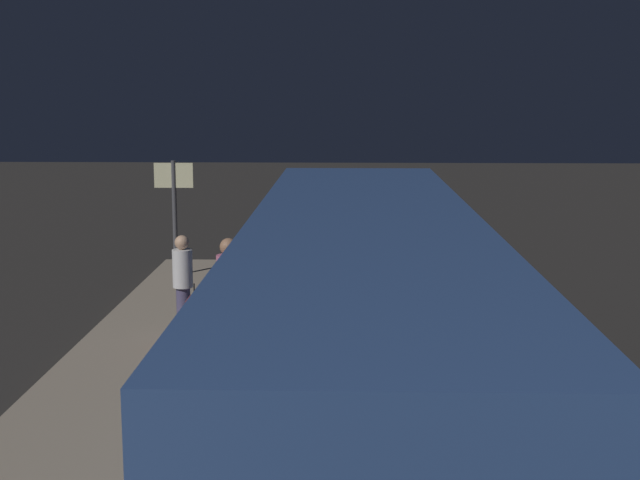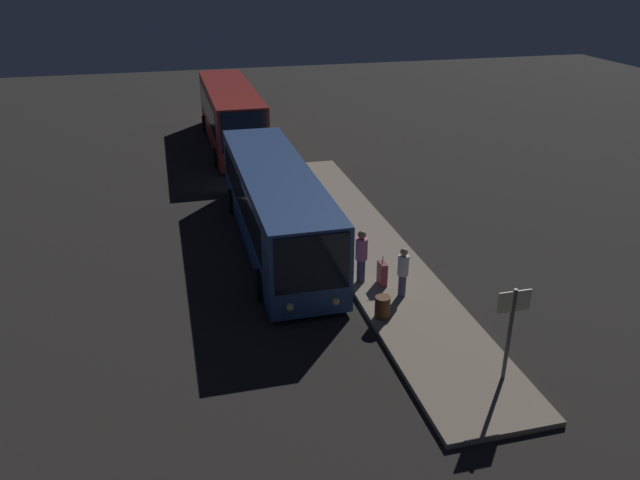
{
  "view_description": "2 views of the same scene",
  "coord_description": "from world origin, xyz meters",
  "px_view_note": "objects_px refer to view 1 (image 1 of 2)",
  "views": [
    {
      "loc": [
        -10.72,
        0.22,
        4.18
      ],
      "look_at": [
        2.8,
        0.62,
        1.87
      ],
      "focal_mm": 50.0,
      "sensor_mm": 36.0,
      "label": 1
    },
    {
      "loc": [
        19.27,
        -3.55,
        9.69
      ],
      "look_at": [
        2.8,
        0.62,
        1.87
      ],
      "focal_mm": 35.0,
      "sensor_mm": 36.0,
      "label": 2
    }
  ],
  "objects_px": {
    "sign_post": "(174,201)",
    "bus_lead": "(364,346)",
    "trash_bin": "(248,298)",
    "passenger_boarding": "(183,278)",
    "suitcase": "(195,321)",
    "passenger_waiting": "(229,290)"
  },
  "relations": [
    {
      "from": "sign_post",
      "to": "bus_lead",
      "type": "bearing_deg",
      "value": -157.83
    },
    {
      "from": "sign_post",
      "to": "trash_bin",
      "type": "xyz_separation_m",
      "value": [
        -3.43,
        -1.95,
        -1.32
      ]
    },
    {
      "from": "passenger_boarding",
      "to": "suitcase",
      "type": "xyz_separation_m",
      "value": [
        -0.86,
        -0.34,
        -0.51
      ]
    },
    {
      "from": "sign_post",
      "to": "trash_bin",
      "type": "relative_size",
      "value": 3.85
    },
    {
      "from": "bus_lead",
      "to": "sign_post",
      "type": "bearing_deg",
      "value": 22.17
    },
    {
      "from": "passenger_boarding",
      "to": "passenger_waiting",
      "type": "bearing_deg",
      "value": 82.77
    },
    {
      "from": "passenger_waiting",
      "to": "trash_bin",
      "type": "height_order",
      "value": "passenger_waiting"
    },
    {
      "from": "suitcase",
      "to": "sign_post",
      "type": "distance_m",
      "value": 5.59
    },
    {
      "from": "passenger_waiting",
      "to": "sign_post",
      "type": "height_order",
      "value": "sign_post"
    },
    {
      "from": "bus_lead",
      "to": "trash_bin",
      "type": "distance_m",
      "value": 6.5
    },
    {
      "from": "passenger_boarding",
      "to": "suitcase",
      "type": "distance_m",
      "value": 1.05
    },
    {
      "from": "bus_lead",
      "to": "passenger_waiting",
      "type": "height_order",
      "value": "bus_lead"
    },
    {
      "from": "bus_lead",
      "to": "passenger_boarding",
      "type": "height_order",
      "value": "bus_lead"
    },
    {
      "from": "bus_lead",
      "to": "suitcase",
      "type": "bearing_deg",
      "value": 31.2
    },
    {
      "from": "suitcase",
      "to": "trash_bin",
      "type": "relative_size",
      "value": 1.52
    },
    {
      "from": "passenger_boarding",
      "to": "trash_bin",
      "type": "height_order",
      "value": "passenger_boarding"
    },
    {
      "from": "passenger_waiting",
      "to": "suitcase",
      "type": "distance_m",
      "value": 0.9
    },
    {
      "from": "sign_post",
      "to": "passenger_waiting",
      "type": "bearing_deg",
      "value": -161.26
    },
    {
      "from": "passenger_waiting",
      "to": "trash_bin",
      "type": "distance_m",
      "value": 2.28
    },
    {
      "from": "trash_bin",
      "to": "passenger_boarding",
      "type": "bearing_deg",
      "value": 135.51
    },
    {
      "from": "passenger_boarding",
      "to": "suitcase",
      "type": "relative_size",
      "value": 1.63
    },
    {
      "from": "bus_lead",
      "to": "sign_post",
      "type": "height_order",
      "value": "bus_lead"
    }
  ]
}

